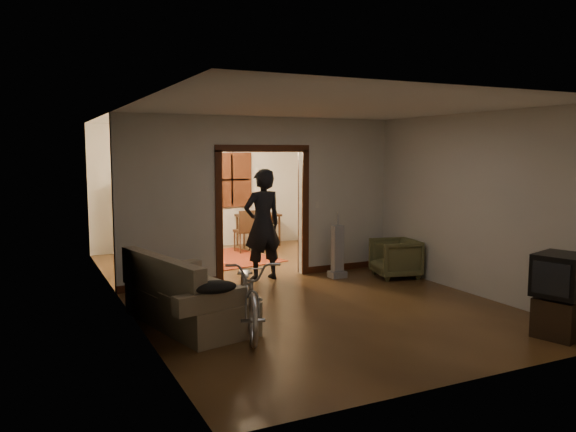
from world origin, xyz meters
TOP-DOWN VIEW (x-y plane):
  - floor at (0.00, 0.00)m, footprint 5.00×8.50m
  - ceiling at (0.00, 0.00)m, footprint 5.00×8.50m
  - wall_back at (0.00, 4.25)m, footprint 5.00×0.02m
  - wall_left at (-2.50, 0.00)m, footprint 0.02×8.50m
  - wall_right at (2.50, 0.00)m, footprint 0.02×8.50m
  - partition_wall at (0.00, 0.75)m, footprint 5.00×0.14m
  - door_casing at (0.00, 0.75)m, footprint 1.74×0.20m
  - far_window at (0.70, 4.21)m, footprint 0.98×0.06m
  - chandelier at (0.00, 2.50)m, footprint 0.24×0.24m
  - light_switch at (1.05, 0.68)m, footprint 0.08×0.01m
  - sofa at (-1.89, -1.31)m, footprint 1.32×2.12m
  - rolled_paper at (-1.79, -1.01)m, footprint 0.10×0.77m
  - jacket at (-1.84, -2.22)m, footprint 0.50×0.38m
  - bicycle at (-1.29, -1.89)m, footprint 1.11×1.91m
  - armchair at (2.12, -0.24)m, footprint 0.89×0.87m
  - tv_stand at (1.95, -3.71)m, footprint 0.64×0.61m
  - crt_tv at (1.95, -3.71)m, footprint 0.71×0.67m
  - vacuum at (1.19, 0.18)m, footprint 0.31×0.26m
  - person at (-0.05, 0.61)m, footprint 0.74×0.52m
  - oriental_rug at (0.08, 2.69)m, footprint 1.94×2.31m
  - locker at (-1.34, 4.05)m, footprint 0.91×0.64m
  - globe at (-1.34, 4.05)m, footprint 0.31×0.31m
  - desk at (1.23, 3.89)m, footprint 1.06×0.70m
  - desk_chair at (0.63, 3.21)m, footprint 0.44×0.44m

SIDE VIEW (x-z plane):
  - floor at x=0.00m, z-range -0.01..0.01m
  - oriental_rug at x=0.08m, z-range 0.00..0.02m
  - tv_stand at x=1.95m, z-range 0.00..0.47m
  - armchair at x=2.12m, z-range 0.00..0.68m
  - desk at x=1.23m, z-range 0.00..0.73m
  - sofa at x=-1.89m, z-range 0.00..0.91m
  - vacuum at x=1.19m, z-range 0.00..0.93m
  - desk_chair at x=0.63m, z-range 0.00..0.94m
  - bicycle at x=-1.29m, z-range 0.00..0.95m
  - rolled_paper at x=-1.79m, z-range 0.48..0.58m
  - jacket at x=-1.84m, z-range 0.61..0.75m
  - crt_tv at x=1.95m, z-range 0.50..1.01m
  - locker at x=-1.34m, z-range 0.00..1.63m
  - person at x=-0.05m, z-range 0.00..1.92m
  - door_casing at x=0.00m, z-range -0.06..2.26m
  - light_switch at x=1.05m, z-range 1.19..1.31m
  - wall_back at x=0.00m, z-range 0.00..2.80m
  - wall_left at x=-2.50m, z-range 0.00..2.80m
  - wall_right at x=2.50m, z-range 0.00..2.80m
  - partition_wall at x=0.00m, z-range 0.00..2.80m
  - far_window at x=0.70m, z-range 0.91..2.19m
  - globe at x=-1.34m, z-range 1.79..2.09m
  - chandelier at x=0.00m, z-range 2.23..2.47m
  - ceiling at x=0.00m, z-range 2.79..2.80m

